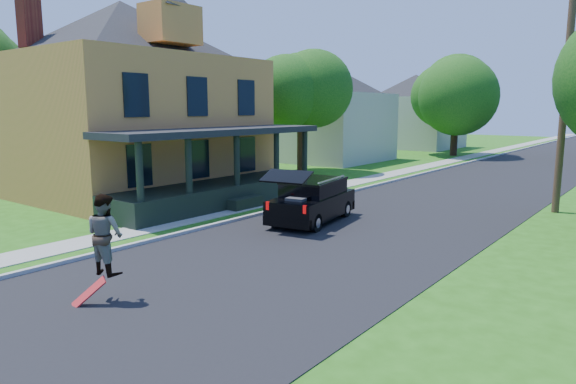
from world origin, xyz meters
The scene contains 14 objects.
ground centered at (0.00, 0.00, 0.00)m, with size 140.00×140.00×0.00m, color #265A12.
street centered at (0.00, 20.00, 0.00)m, with size 8.00×120.00×0.02m, color black.
curb centered at (-4.05, 20.00, 0.00)m, with size 0.15×120.00×0.12m, color #A2A29D.
sidewalk centered at (-5.60, 20.00, 0.00)m, with size 1.30×120.00×0.03m, color gray.
front_walk centered at (-9.50, 6.00, 0.00)m, with size 6.50×1.20×0.03m, color gray.
main_house centered at (-12.80, 5.99, 4.92)m, with size 15.56×15.56×10.10m.
neighbor_house_mid centered at (-13.50, 24.00, 4.19)m, with size 12.78×12.78×8.30m.
neighbor_house_far centered at (-13.50, 40.00, 4.19)m, with size 12.78×12.78×8.30m.
black_suv centered at (-1.87, 5.61, 0.76)m, with size 2.29×4.49×2.00m.
skateboarder centered at (-1.00, -3.00, 1.40)m, with size 0.86×0.70×1.67m.
skateboard centered at (-0.98, -3.45, 0.25)m, with size 0.64×0.57×0.66m.
tree_left_mid centered at (-10.45, 16.67, 5.30)m, with size 5.65×5.38×8.00m.
tree_left_far centered at (-7.15, 33.79, 5.66)m, with size 6.78×6.86×8.87m.
utility_pole_near centered at (4.50, 12.69, 4.64)m, with size 1.66×0.28×8.99m.
Camera 1 is at (8.16, -8.76, 3.93)m, focal length 32.00 mm.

